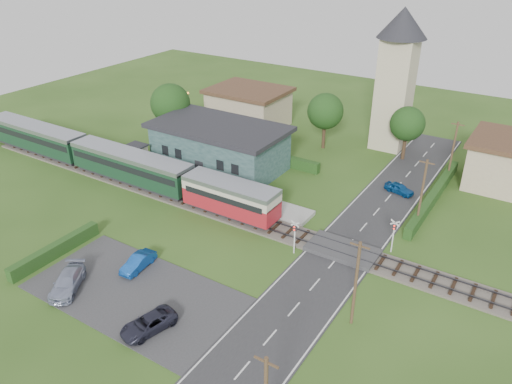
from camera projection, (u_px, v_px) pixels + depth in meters
The scene contains 31 objects.
ground at pixel (237, 230), 47.55m from camera, with size 120.00×120.00×0.00m, color #2D4C19.
railway_track at pixel (248, 220), 49.00m from camera, with size 76.00×3.20×0.49m.
road at pixel (333, 263), 42.78m from camera, with size 6.00×70.00×0.05m, color #28282B.
car_park at pixel (135, 293), 39.27m from camera, with size 17.00×9.00×0.08m, color #333335.
crossing_deck at pixel (343, 250), 44.19m from camera, with size 6.20×3.40×0.45m, color #333335.
platform at pixel (190, 183), 56.09m from camera, with size 30.00×3.00×0.45m, color gray.
equipment_hut at pixel (136, 155), 59.19m from camera, with size 2.30×2.30×2.55m.
station_building at pixel (219, 146), 59.28m from camera, with size 16.00×9.00×5.30m.
train at pixel (111, 159), 57.00m from camera, with size 43.20×2.90×3.40m.
church_tower at pixel (397, 70), 61.38m from camera, with size 6.00×6.00×17.60m.
house_west at pixel (249, 107), 72.09m from camera, with size 10.80×8.80×5.50m.
house_east at pixel (510, 163), 54.69m from camera, with size 8.80×8.80×5.50m.
hedge_carpark at pixel (55, 250), 43.53m from camera, with size 0.80×9.00×1.20m, color #193814.
hedge_roadside at pixel (434, 196), 52.49m from camera, with size 0.80×18.00×1.20m, color #193814.
hedge_station at pixel (241, 149), 63.60m from camera, with size 22.00×0.80×1.30m, color #193814.
tree_a at pixel (170, 104), 65.04m from camera, with size 5.20×5.20×8.00m.
tree_b at pixel (325, 111), 63.38m from camera, with size 4.60×4.60×7.34m.
tree_c at pixel (407, 124), 60.29m from camera, with size 4.20×4.20×6.78m.
utility_pole_b at pixel (356, 283), 34.63m from camera, with size 1.40×0.22×7.00m.
utility_pole_c at pixel (422, 193), 46.60m from camera, with size 1.40×0.22×7.00m.
utility_pole_d at pixel (453, 151), 55.57m from camera, with size 1.40×0.22×7.00m.
crossing_signal_near at pixel (295, 232), 43.21m from camera, with size 0.84×0.28×3.28m.
crossing_signal_far at pixel (394, 231), 43.38m from camera, with size 0.84×0.28×3.28m.
streetlamp_west at pixel (189, 106), 71.56m from camera, with size 0.30×0.30×5.15m.
streetlamp_east at pixel (478, 144), 58.73m from camera, with size 0.30×0.30×5.15m.
car_on_road at pixel (399, 188), 54.01m from camera, with size 1.31×3.24×1.11m, color navy.
car_park_blue at pixel (138, 262), 41.81m from camera, with size 1.25×3.58×1.18m, color navy.
car_park_silver at pixel (67, 282), 39.35m from camera, with size 1.86×4.59×1.33m, color #8F98B2.
car_park_dark at pixel (148, 324), 35.29m from camera, with size 1.90×4.13×1.15m, color #232333.
pedestrian_near at pixel (230, 184), 53.22m from camera, with size 0.66×0.43×1.80m, color gray.
pedestrian_far at pixel (145, 160), 58.87m from camera, with size 0.85×0.66×1.74m, color gray.
Camera 1 is at (23.24, -33.15, 25.27)m, focal length 35.00 mm.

